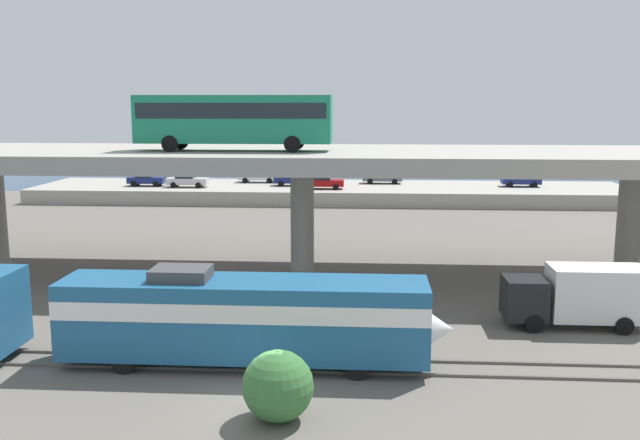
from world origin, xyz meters
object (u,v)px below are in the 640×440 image
at_px(transit_bus_on_overpass, 234,117).
at_px(parked_car_6, 258,176).
at_px(parked_car_2, 187,180).
at_px(parked_car_3, 293,179).
at_px(parked_car_5, 383,177).
at_px(parked_car_4, 146,179).
at_px(parked_car_0, 521,180).
at_px(parked_car_1, 323,182).
at_px(service_truck_west, 578,295).
at_px(train_locomotive, 262,315).

distance_m(transit_bus_on_overpass, parked_car_6, 39.94).
distance_m(transit_bus_on_overpass, parked_car_2, 36.47).
relative_size(transit_bus_on_overpass, parked_car_2, 2.65).
distance_m(parked_car_2, parked_car_3, 11.89).
height_order(parked_car_5, parked_car_6, same).
distance_m(parked_car_4, parked_car_5, 27.13).
bearing_deg(parked_car_4, parked_car_0, 2.97).
relative_size(parked_car_0, parked_car_2, 0.94).
bearing_deg(parked_car_2, parked_car_3, 10.59).
xyz_separation_m(parked_car_2, parked_car_3, (11.68, 2.18, -0.00)).
xyz_separation_m(transit_bus_on_overpass, parked_car_6, (-4.73, 38.91, -7.71)).
height_order(transit_bus_on_overpass, parked_car_1, transit_bus_on_overpass).
xyz_separation_m(parked_car_0, parked_car_3, (-25.70, -0.85, 0.00)).
xyz_separation_m(parked_car_3, parked_car_6, (-4.54, 3.11, 0.00)).
bearing_deg(parked_car_2, service_truck_west, -54.30).
height_order(parked_car_0, parked_car_3, same).
height_order(parked_car_2, parked_car_4, same).
bearing_deg(parked_car_5, parked_car_1, 40.47).
bearing_deg(parked_car_1, parked_car_6, 144.46).
bearing_deg(parked_car_0, parked_car_4, 2.97).
bearing_deg(parked_car_4, parked_car_5, 9.07).
height_order(train_locomotive, parked_car_5, train_locomotive).
distance_m(parked_car_0, parked_car_1, 22.39).
bearing_deg(transit_bus_on_overpass, train_locomotive, -75.55).
bearing_deg(service_truck_west, parked_car_0, -98.62).
relative_size(transit_bus_on_overpass, parked_car_3, 2.72).
xyz_separation_m(transit_bus_on_overpass, parked_car_5, (10.01, 38.73, -7.71)).
bearing_deg(parked_car_0, parked_car_5, -7.64).
bearing_deg(parked_car_5, service_truck_west, 100.27).
relative_size(parked_car_1, parked_car_2, 0.97).
relative_size(parked_car_4, parked_car_5, 0.90).
bearing_deg(parked_car_5, parked_car_0, 172.36).
xyz_separation_m(service_truck_west, parked_car_2, (-30.49, 42.43, 0.71)).
bearing_deg(parked_car_4, train_locomotive, -67.32).
relative_size(parked_car_0, parked_car_6, 0.92).
relative_size(transit_bus_on_overpass, service_truck_west, 1.76).
xyz_separation_m(parked_car_1, parked_car_3, (-3.59, 2.70, -0.00)).
relative_size(train_locomotive, parked_car_5, 3.58).
distance_m(parked_car_0, parked_car_6, 30.32).
bearing_deg(parked_car_2, parked_car_0, 4.64).
bearing_deg(service_truck_west, transit_bus_on_overpass, -25.33).
relative_size(parked_car_5, parked_car_6, 0.99).
height_order(service_truck_west, parked_car_2, parked_car_2).
height_order(parked_car_3, parked_car_4, same).
relative_size(service_truck_west, parked_car_5, 1.49).
bearing_deg(parked_car_0, parked_car_1, 9.13).
distance_m(train_locomotive, parked_car_0, 55.96).
bearing_deg(parked_car_5, parked_car_4, 9.07).
xyz_separation_m(parked_car_3, parked_car_5, (10.19, 2.93, 0.00)).
xyz_separation_m(train_locomotive, service_truck_west, (14.77, 6.14, -0.56)).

